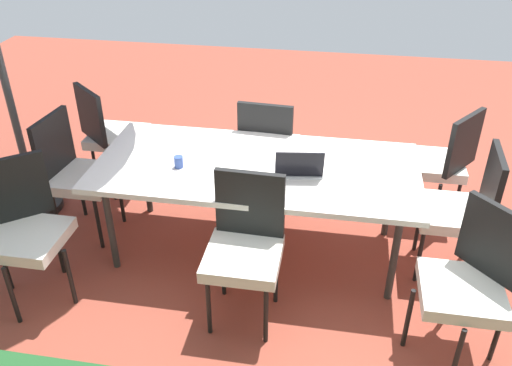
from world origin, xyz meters
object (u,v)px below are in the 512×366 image
Objects in this scene: chair_northeast at (24,226)px; chair_southwest at (442,160)px; chair_south at (269,145)px; chair_north at (245,244)px; chair_west at (463,207)px; chair_northwest at (471,279)px; dining_table at (256,170)px; chair_east at (75,170)px; cup at (179,162)px; chair_southeast at (110,132)px; laptop at (299,168)px.

chair_northeast and chair_southwest have the same top height.
chair_northeast is (1.39, 1.38, 0.00)m from chair_south.
chair_south is at bearing 94.16° from chair_north.
chair_south is at bearing -111.38° from chair_west.
chair_northwest is (0.07, 0.76, 0.00)m from chair_west.
chair_west is at bearing -179.76° from dining_table.
chair_northwest is at bearing 151.05° from dining_table.
chair_northwest is at bearing -39.79° from chair_northeast.
chair_east is 2.87m from chair_northwest.
chair_south is at bearing -59.31° from chair_east.
chair_east and chair_southwest have the same top height.
chair_northwest is (-1.37, 1.43, 0.00)m from chair_south.
chair_northwest is at bearing -1.85° from chair_west.
chair_northeast is at bearing -133.40° from chair_northwest.
chair_northeast is at bearing 48.55° from chair_south.
cup is at bearing 61.26° from chair_south.
cup is (0.52, 0.12, 0.09)m from dining_table.
chair_east is 2.84m from chair_west.
chair_north and chair_northeast have the same top height.
chair_northeast is (1.40, 0.70, -0.15)m from dining_table.
chair_east is 2.85m from chair_southwest.
cup is (1.96, 0.13, 0.24)m from chair_west.
chair_south is 1.40m from chair_southeast.
chair_southeast is 11.73× the size of cup.
chair_north is at bearing -61.27° from chair_west.
chair_north is 11.73× the size of cup.
chair_east is 1.00× the size of chair_northwest.
dining_table is at bearing -161.30° from chair_northwest.
chair_east is 1.00× the size of chair_west.
chair_northeast is (1.45, 0.06, 0.00)m from chair_north.
chair_north and chair_south have the same top height.
chair_southeast is 1.00× the size of chair_northwest.
chair_southeast and chair_northwest have the same top height.
cup is at bearing -94.10° from chair_east.
chair_northeast is 2.79× the size of laptop.
dining_table is 1.58m from chair_southeast.
chair_north is 1.87m from chair_southwest.
chair_north reaches higher than dining_table.
chair_southeast is (1.40, -0.70, -0.15)m from dining_table.
chair_northwest is at bearing -167.03° from chair_southeast.
chair_northeast is 11.73× the size of cup.
chair_south is at bearing -122.54° from cup.
chair_north and chair_east have the same top height.
laptop is at bearing 116.41° from chair_south.
chair_east is at bearing -86.79° from chair_west.
chair_north is at bearing -109.40° from chair_east.
dining_table is at bearing 94.61° from chair_south.
dining_table is 2.31× the size of chair_northwest.
chair_east and chair_northeast have the same top height.
chair_southeast is at bearing -32.46° from laptop.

